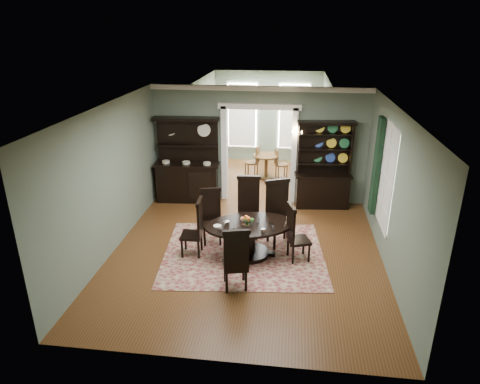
# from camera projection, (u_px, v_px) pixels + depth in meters

# --- Properties ---
(room) EXTENTS (5.51, 6.01, 3.01)m
(room) POSITION_uv_depth(u_px,v_px,m) (246.00, 182.00, 8.24)
(room) COLOR brown
(room) RESTS_ON ground
(parlor) EXTENTS (3.51, 3.50, 3.01)m
(parlor) POSITION_uv_depth(u_px,v_px,m) (266.00, 123.00, 13.32)
(parlor) COLOR brown
(parlor) RESTS_ON ground
(doorway_trim) EXTENTS (2.08, 0.25, 2.57)m
(doorway_trim) POSITION_uv_depth(u_px,v_px,m) (259.00, 141.00, 10.95)
(doorway_trim) COLOR white
(doorway_trim) RESTS_ON floor
(right_window) EXTENTS (0.15, 1.47, 2.12)m
(right_window) POSITION_uv_depth(u_px,v_px,m) (382.00, 172.00, 8.74)
(right_window) COLOR white
(right_window) RESTS_ON wall_right
(wall_sconce) EXTENTS (0.27, 0.21, 0.21)m
(wall_sconce) POSITION_uv_depth(u_px,v_px,m) (297.00, 133.00, 10.60)
(wall_sconce) COLOR #C88A35
(wall_sconce) RESTS_ON back_wall_right
(rug) EXTENTS (3.50, 3.04, 0.01)m
(rug) POSITION_uv_depth(u_px,v_px,m) (244.00, 253.00, 8.82)
(rug) COLOR maroon
(rug) RESTS_ON floor
(dining_table) EXTENTS (2.10, 2.10, 0.71)m
(dining_table) POSITION_uv_depth(u_px,v_px,m) (250.00, 234.00, 8.59)
(dining_table) COLOR black
(dining_table) RESTS_ON rug
(centerpiece) EXTENTS (1.22, 0.79, 0.20)m
(centerpiece) POSITION_uv_depth(u_px,v_px,m) (247.00, 222.00, 8.44)
(centerpiece) COLOR silver
(centerpiece) RESTS_ON dining_table
(chair_far_left) EXTENTS (0.53, 0.51, 1.19)m
(chair_far_left) POSITION_uv_depth(u_px,v_px,m) (211.00, 214.00, 9.15)
(chair_far_left) COLOR black
(chair_far_left) RESTS_ON rug
(chair_far_mid) EXTENTS (0.53, 0.51, 1.35)m
(chair_far_mid) POSITION_uv_depth(u_px,v_px,m) (248.00, 205.00, 9.40)
(chair_far_mid) COLOR black
(chair_far_mid) RESTS_ON rug
(chair_far_right) EXTENTS (0.68, 0.66, 1.41)m
(chair_far_right) POSITION_uv_depth(u_px,v_px,m) (278.00, 211.00, 9.02)
(chair_far_right) COLOR black
(chair_far_right) RESTS_ON rug
(chair_end_left) EXTENTS (0.44, 0.47, 1.22)m
(chair_end_left) POSITION_uv_depth(u_px,v_px,m) (196.00, 226.00, 8.56)
(chair_end_left) COLOR black
(chair_end_left) RESTS_ON rug
(chair_end_right) EXTENTS (0.53, 0.55, 1.19)m
(chair_end_right) POSITION_uv_depth(u_px,v_px,m) (295.00, 232.00, 8.37)
(chair_end_right) COLOR black
(chair_end_right) RESTS_ON rug
(chair_near) EXTENTS (0.55, 0.53, 1.23)m
(chair_near) POSITION_uv_depth(u_px,v_px,m) (236.00, 258.00, 7.39)
(chair_near) COLOR black
(chair_near) RESTS_ON rug
(sideboard) EXTENTS (1.72, 0.72, 2.21)m
(sideboard) POSITION_uv_depth(u_px,v_px,m) (188.00, 172.00, 11.24)
(sideboard) COLOR black
(sideboard) RESTS_ON floor
(welsh_dresser) EXTENTS (1.46, 0.66, 2.21)m
(welsh_dresser) POSITION_uv_depth(u_px,v_px,m) (323.00, 176.00, 10.84)
(welsh_dresser) COLOR black
(welsh_dresser) RESTS_ON floor
(parlor_table) EXTENTS (0.80, 0.80, 0.74)m
(parlor_table) POSITION_uv_depth(u_px,v_px,m) (266.00, 163.00, 12.92)
(parlor_table) COLOR #573718
(parlor_table) RESTS_ON parlor_floor
(parlor_chair_left) EXTENTS (0.44, 0.43, 0.99)m
(parlor_chair_left) POSITION_uv_depth(u_px,v_px,m) (254.00, 161.00, 12.96)
(parlor_chair_left) COLOR #573718
(parlor_chair_left) RESTS_ON parlor_floor
(parlor_chair_right) EXTENTS (0.42, 0.41, 0.91)m
(parlor_chair_right) POSITION_uv_depth(u_px,v_px,m) (280.00, 163.00, 12.90)
(parlor_chair_right) COLOR #573718
(parlor_chair_right) RESTS_ON parlor_floor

